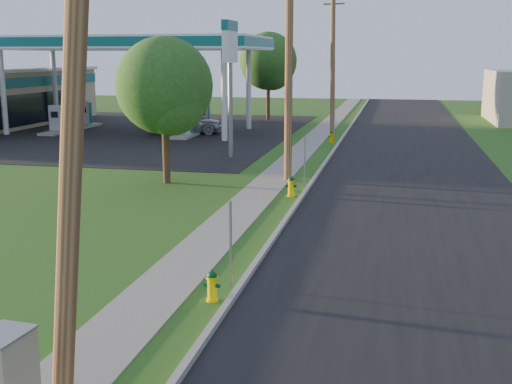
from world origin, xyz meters
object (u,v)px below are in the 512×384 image
at_px(utility_pole_near, 74,81).
at_px(tree_lot, 269,63).
at_px(fuel_pump_se, 203,120).
at_px(hydrant_mid, 291,186).
at_px(fuel_pump_nw, 57,123).
at_px(fuel_pump_sw, 85,117).
at_px(utility_pole_mid, 289,60).
at_px(utility_cabinet, 6,379).
at_px(price_pylon, 230,50).
at_px(car_silver, 185,121).
at_px(tree_verge, 166,90).
at_px(hydrant_far, 332,137).
at_px(hydrant_near, 212,286).
at_px(utility_pole_far, 333,61).
at_px(fuel_pump_ne, 185,126).

relative_size(utility_pole_near, tree_lot, 1.35).
xyz_separation_m(fuel_pump_se, hydrant_mid, (9.54, -20.07, -0.34)).
distance_m(fuel_pump_nw, hydrant_mid, 24.54).
bearing_deg(fuel_pump_nw, fuel_pump_sw, 90.00).
relative_size(utility_pole_mid, fuel_pump_sw, 3.06).
distance_m(fuel_pump_sw, utility_cabinet, 39.70).
xyz_separation_m(price_pylon, car_silver, (-5.57, 9.25, -4.60)).
bearing_deg(tree_verge, hydrant_far, 69.19).
xyz_separation_m(fuel_pump_se, hydrant_far, (9.51, -4.71, -0.35)).
relative_size(tree_verge, hydrant_mid, 7.51).
height_order(hydrant_near, hydrant_far, hydrant_far).
height_order(fuel_pump_nw, hydrant_mid, fuel_pump_nw).
relative_size(fuel_pump_nw, price_pylon, 0.47).
distance_m(fuel_pump_sw, tree_lot, 15.18).
height_order(fuel_pump_nw, fuel_pump_sw, same).
xyz_separation_m(tree_lot, utility_cabinet, (4.97, -44.23, -3.84)).
bearing_deg(car_silver, price_pylon, -164.61).
distance_m(tree_lot, car_silver, 11.82).
xyz_separation_m(fuel_pump_sw, hydrant_far, (18.51, -4.71, -0.35)).
height_order(fuel_pump_nw, car_silver, fuel_pump_nw).
xyz_separation_m(utility_pole_near, hydrant_near, (0.68, 4.26, -4.46)).
relative_size(fuel_pump_sw, hydrant_mid, 4.06).
height_order(utility_pole_far, fuel_pump_nw, utility_pole_far).
bearing_deg(utility_cabinet, utility_pole_far, 88.68).
xyz_separation_m(fuel_pump_ne, fuel_pump_se, (0.00, 4.00, 0.00)).
bearing_deg(fuel_pump_se, hydrant_mid, -64.57).
bearing_deg(tree_lot, tree_verge, -87.60).
height_order(fuel_pump_nw, utility_cabinet, fuel_pump_nw).
relative_size(utility_pole_far, fuel_pump_ne, 2.97).
xyz_separation_m(fuel_pump_ne, car_silver, (-0.57, 1.75, 0.11)).
bearing_deg(hydrant_far, hydrant_mid, -89.88).
xyz_separation_m(fuel_pump_sw, tree_verge, (13.21, -18.66, 3.09)).
distance_m(fuel_pump_ne, fuel_pump_sw, 9.85).
bearing_deg(utility_cabinet, fuel_pump_se, 102.65).
xyz_separation_m(utility_pole_mid, fuel_pump_se, (-8.90, 17.00, -4.23)).
distance_m(utility_pole_near, fuel_pump_sw, 39.52).
relative_size(fuel_pump_se, price_pylon, 0.47).
distance_m(hydrant_near, utility_cabinet, 5.35).
distance_m(hydrant_mid, hydrant_far, 15.36).
height_order(tree_verge, hydrant_near, tree_verge).
bearing_deg(hydrant_mid, fuel_pump_ne, 120.71).
distance_m(fuel_pump_sw, fuel_pump_se, 9.00).
bearing_deg(price_pylon, utility_pole_near, -80.58).
bearing_deg(utility_pole_far, hydrant_near, -88.78).
bearing_deg(utility_cabinet, car_silver, 104.38).
bearing_deg(tree_verge, utility_cabinet, -77.42).
xyz_separation_m(hydrant_mid, car_silver, (-10.11, 17.82, 0.45)).
height_order(fuel_pump_se, utility_cabinet, fuel_pump_se).
bearing_deg(fuel_pump_se, fuel_pump_sw, 180.00).
bearing_deg(fuel_pump_sw, car_silver, -14.92).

